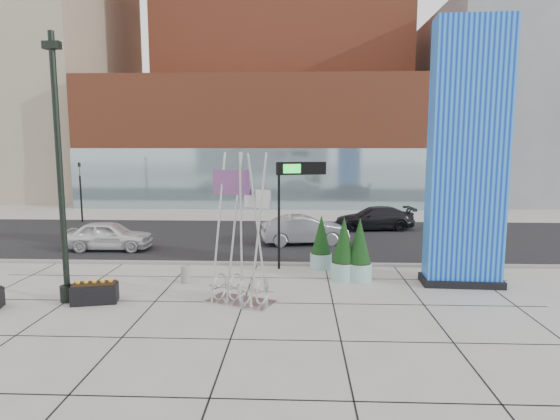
{
  "coord_description": "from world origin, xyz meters",
  "views": [
    {
      "loc": [
        2.84,
        -16.05,
        5.24
      ],
      "look_at": [
        2.1,
        2.0,
        2.73
      ],
      "focal_mm": 30.0,
      "sensor_mm": 36.0,
      "label": 1
    }
  ],
  "objects_px": {
    "blue_pylon": "(467,160)",
    "car_silver_mid": "(304,230)",
    "car_white_west": "(109,236)",
    "public_art_sculpture": "(241,264)",
    "lamp_post": "(61,196)",
    "overhead_street_sign": "(297,178)",
    "concrete_bollard": "(185,274)"
  },
  "relations": [
    {
      "from": "blue_pylon",
      "to": "concrete_bollard",
      "type": "bearing_deg",
      "value": -175.97
    },
    {
      "from": "car_white_west",
      "to": "car_silver_mid",
      "type": "bearing_deg",
      "value": -80.94
    },
    {
      "from": "car_white_west",
      "to": "car_silver_mid",
      "type": "xyz_separation_m",
      "value": [
        9.86,
        1.83,
        0.03
      ]
    },
    {
      "from": "blue_pylon",
      "to": "lamp_post",
      "type": "height_order",
      "value": "blue_pylon"
    },
    {
      "from": "lamp_post",
      "to": "car_white_west",
      "type": "distance_m",
      "value": 8.48
    },
    {
      "from": "concrete_bollard",
      "to": "blue_pylon",
      "type": "bearing_deg",
      "value": 1.17
    },
    {
      "from": "concrete_bollard",
      "to": "car_white_west",
      "type": "relative_size",
      "value": 0.15
    },
    {
      "from": "public_art_sculpture",
      "to": "car_silver_mid",
      "type": "distance_m",
      "value": 9.78
    },
    {
      "from": "blue_pylon",
      "to": "car_white_west",
      "type": "relative_size",
      "value": 2.28
    },
    {
      "from": "car_white_west",
      "to": "public_art_sculpture",
      "type": "bearing_deg",
      "value": -136.56
    },
    {
      "from": "public_art_sculpture",
      "to": "car_white_west",
      "type": "relative_size",
      "value": 1.18
    },
    {
      "from": "car_white_west",
      "to": "blue_pylon",
      "type": "bearing_deg",
      "value": -109.91
    },
    {
      "from": "car_white_west",
      "to": "overhead_street_sign",
      "type": "bearing_deg",
      "value": -110.44
    },
    {
      "from": "blue_pylon",
      "to": "car_silver_mid",
      "type": "bearing_deg",
      "value": 132.44
    },
    {
      "from": "lamp_post",
      "to": "car_white_west",
      "type": "bearing_deg",
      "value": 102.75
    },
    {
      "from": "blue_pylon",
      "to": "car_white_west",
      "type": "xyz_separation_m",
      "value": [
        -15.72,
        5.25,
        -3.98
      ]
    },
    {
      "from": "concrete_bollard",
      "to": "overhead_street_sign",
      "type": "distance_m",
      "value": 5.99
    },
    {
      "from": "car_silver_mid",
      "to": "concrete_bollard",
      "type": "bearing_deg",
      "value": 137.9
    },
    {
      "from": "public_art_sculpture",
      "to": "car_silver_mid",
      "type": "relative_size",
      "value": 1.1
    },
    {
      "from": "blue_pylon",
      "to": "overhead_street_sign",
      "type": "height_order",
      "value": "blue_pylon"
    },
    {
      "from": "lamp_post",
      "to": "car_white_west",
      "type": "height_order",
      "value": "lamp_post"
    },
    {
      "from": "overhead_street_sign",
      "to": "blue_pylon",
      "type": "bearing_deg",
      "value": -33.31
    },
    {
      "from": "blue_pylon",
      "to": "car_white_west",
      "type": "height_order",
      "value": "blue_pylon"
    },
    {
      "from": "overhead_street_sign",
      "to": "car_white_west",
      "type": "bearing_deg",
      "value": 145.34
    },
    {
      "from": "blue_pylon",
      "to": "public_art_sculpture",
      "type": "bearing_deg",
      "value": -160.43
    },
    {
      "from": "car_silver_mid",
      "to": "car_white_west",
      "type": "bearing_deg",
      "value": 90.89
    },
    {
      "from": "concrete_bollard",
      "to": "car_white_west",
      "type": "distance_m",
      "value": 7.57
    },
    {
      "from": "car_white_west",
      "to": "car_silver_mid",
      "type": "height_order",
      "value": "car_silver_mid"
    },
    {
      "from": "overhead_street_sign",
      "to": "lamp_post",
      "type": "bearing_deg",
      "value": -165.41
    },
    {
      "from": "lamp_post",
      "to": "overhead_street_sign",
      "type": "relative_size",
      "value": 1.94
    },
    {
      "from": "public_art_sculpture",
      "to": "concrete_bollard",
      "type": "bearing_deg",
      "value": 160.15
    },
    {
      "from": "lamp_post",
      "to": "car_silver_mid",
      "type": "height_order",
      "value": "lamp_post"
    }
  ]
}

